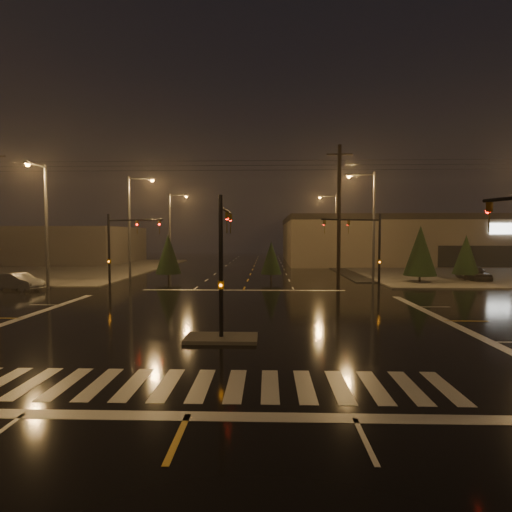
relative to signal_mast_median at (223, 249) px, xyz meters
The scene contains 24 objects.
ground 4.85m from the signal_mast_median, 90.00° to the left, with size 140.00×140.00×0.00m, color black.
sidewalk_ne 44.80m from the signal_mast_median, 47.79° to the left, with size 36.00×36.00×0.12m, color #42403B.
sidewalk_nw 44.80m from the signal_mast_median, 132.21° to the left, with size 36.00×36.00×0.12m, color #42403B.
median_island 3.79m from the signal_mast_median, 90.00° to the right, with size 3.00×1.60×0.15m, color #42403B.
crosswalk 7.01m from the signal_mast_median, 90.00° to the right, with size 15.00×2.60×0.01m, color beige.
stop_bar_near 8.77m from the signal_mast_median, 90.00° to the right, with size 16.00×0.50×0.01m, color beige.
stop_bar_far 14.56m from the signal_mast_median, 90.00° to the left, with size 16.00×0.50×0.01m, color beige.
retail_building 60.26m from the signal_mast_median, 54.49° to the left, with size 60.20×28.30×7.20m.
commercial_block 57.07m from the signal_mast_median, 127.83° to the left, with size 30.00×18.00×5.60m, color #433D3B.
signal_mast_median is the anchor object (origin of this frame).
signal_mast_ne 16.27m from the signal_mast_median, 54.28° to the left, with size 4.84×1.86×6.00m.
signal_mast_nw 16.27m from the signal_mast_median, 125.72° to the left, with size 4.84×1.86×6.00m.
streetlight_1 23.94m from the signal_mast_median, 117.96° to the left, with size 2.77×0.32×10.00m.
streetlight_2 38.78m from the signal_mast_median, 106.79° to the left, with size 2.77×0.32×10.00m.
streetlight_3 22.20m from the signal_mast_median, 59.61° to the left, with size 2.77×0.32×10.00m.
streetlight_4 40.69m from the signal_mast_median, 74.03° to the left, with size 2.77×0.32×10.00m.
streetlight_5 21.53m from the signal_mast_median, 138.30° to the left, with size 0.32×2.77×10.00m.
utility_pole_1 19.00m from the signal_mast_median, 64.89° to the left, with size 2.20×0.32×12.00m.
conifer_0 24.90m from the signal_mast_median, 50.73° to the left, with size 2.89×2.89×5.22m.
conifer_1 29.03m from the signal_mast_median, 45.10° to the left, with size 2.34×2.34×4.36m.
conifer_3 21.61m from the signal_mast_median, 110.36° to the left, with size 2.41×2.41×4.46m.
conifer_4 20.39m from the signal_mast_median, 83.64° to the left, with size 1.96×1.96×3.77m.
car_parked 30.43m from the signal_mast_median, 44.61° to the left, with size 1.79×4.45×1.52m, color black.
car_crossing 22.70m from the signal_mast_median, 142.52° to the left, with size 1.44×4.13×1.36m, color #515459.
Camera 1 is at (1.93, -20.33, 4.36)m, focal length 28.00 mm.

